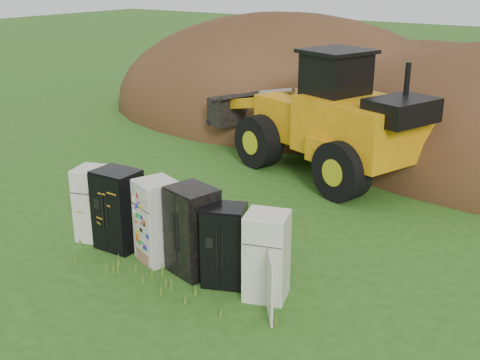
{
  "coord_description": "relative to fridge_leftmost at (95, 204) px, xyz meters",
  "views": [
    {
      "loc": [
        7.67,
        -8.71,
        6.04
      ],
      "look_at": [
        0.25,
        2.0,
        1.41
      ],
      "focal_mm": 45.0,
      "sensor_mm": 36.0,
      "label": 1
    }
  ],
  "objects": [
    {
      "name": "dirt_mound_back",
      "position": [
        1.95,
        17.91,
        -0.87
      ],
      "size": [
        17.71,
        11.81,
        5.92
      ],
      "primitive_type": "ellipsoid",
      "color": "#452B16",
      "rests_on": "ground"
    },
    {
      "name": "fridge_sticker",
      "position": [
        1.92,
        0.02,
        0.04
      ],
      "size": [
        1.02,
        0.98,
        1.82
      ],
      "primitive_type": null,
      "rotation": [
        0.0,
        0.0,
        -0.35
      ],
      "color": "silver",
      "rests_on": "ground"
    },
    {
      "name": "fridge_leftmost",
      "position": [
        0.0,
        0.0,
        0.0
      ],
      "size": [
        0.96,
        0.94,
        1.74
      ],
      "primitive_type": null,
      "rotation": [
        0.0,
        0.0,
        0.32
      ],
      "color": "silver",
      "rests_on": "ground"
    },
    {
      "name": "fridge_dark_mid",
      "position": [
        2.89,
        0.01,
        0.06
      ],
      "size": [
        1.12,
        0.99,
        1.87
      ],
      "primitive_type": null,
      "rotation": [
        0.0,
        0.0,
        -0.25
      ],
      "color": "black",
      "rests_on": "ground"
    },
    {
      "name": "fridge_open_door",
      "position": [
        4.67,
        0.02,
        -0.0
      ],
      "size": [
        0.97,
        0.93,
        1.73
      ],
      "primitive_type": null,
      "rotation": [
        0.0,
        0.0,
        0.32
      ],
      "color": "silver",
      "rests_on": "ground"
    },
    {
      "name": "ground",
      "position": [
        2.42,
        0.03,
        -0.87
      ],
      "size": [
        120.0,
        120.0,
        0.0
      ],
      "primitive_type": "plane",
      "color": "#265516",
      "rests_on": "ground"
    },
    {
      "name": "dirt_mound_left",
      "position": [
        -3.23,
        14.04,
        -0.87
      ],
      "size": [
        16.61,
        12.46,
        8.48
      ],
      "primitive_type": "ellipsoid",
      "color": "#452B16",
      "rests_on": "ground"
    },
    {
      "name": "wheel_loader",
      "position": [
        1.55,
        7.54,
        1.03
      ],
      "size": [
        8.48,
        5.56,
        3.81
      ],
      "primitive_type": null,
      "rotation": [
        0.0,
        0.0,
        -0.33
      ],
      "color": "#F4A210",
      "rests_on": "ground"
    },
    {
      "name": "fridge_black_side",
      "position": [
        0.77,
        -0.01,
        0.05
      ],
      "size": [
        0.99,
        0.79,
        1.84
      ],
      "primitive_type": null,
      "rotation": [
        0.0,
        0.0,
        0.04
      ],
      "color": "black",
      "rests_on": "ground"
    },
    {
      "name": "fridge_black_right",
      "position": [
        3.69,
        0.01,
        -0.04
      ],
      "size": [
        1.03,
        0.96,
        1.66
      ],
      "primitive_type": null,
      "rotation": [
        0.0,
        0.0,
        0.4
      ],
      "color": "black",
      "rests_on": "ground"
    }
  ]
}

